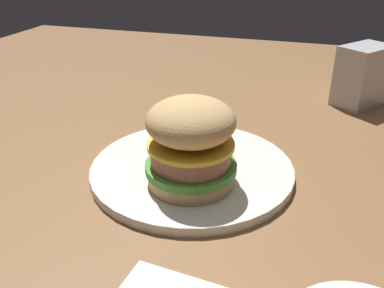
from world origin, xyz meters
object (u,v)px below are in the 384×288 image
object	(u,v)px
napkin_dispenser	(363,76)
fries_pile	(192,143)
plate	(192,169)
sandwich	(191,143)

from	to	relation	value
napkin_dispenser	fries_pile	bearing A→B (deg)	-2.82
plate	napkin_dispenser	xyz separation A→B (m)	(0.32, -0.21, 0.05)
napkin_dispenser	sandwich	bearing A→B (deg)	8.07
sandwich	napkin_dispenser	size ratio (longest dim) A/B	1.01
plate	napkin_dispenser	distance (m)	0.39
plate	fries_pile	world-z (taller)	fries_pile
fries_pile	sandwich	bearing A→B (deg)	-163.48
plate	napkin_dispenser	bearing A→B (deg)	-33.51
fries_pile	napkin_dispenser	distance (m)	0.36
sandwich	napkin_dispenser	distance (m)	0.41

